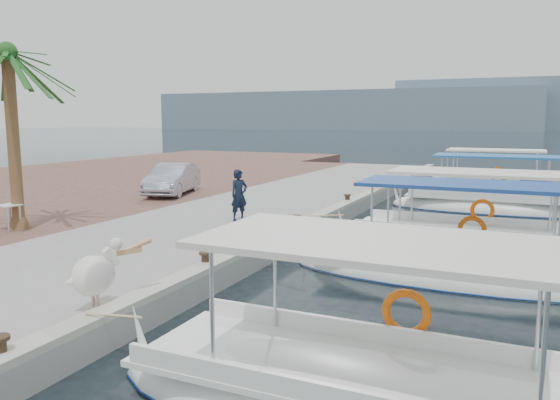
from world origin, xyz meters
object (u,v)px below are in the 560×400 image
(fishing_caique_e, at_px, (489,193))
(pelican, at_px, (96,274))
(date_palm, at_px, (7,54))
(fishing_caique_b, at_px, (452,274))
(fishing_caique_c, at_px, (466,247))
(parked_car, at_px, (172,179))
(fisherman, at_px, (239,195))
(fishing_caique_d, at_px, (491,206))

(fishing_caique_e, xyz_separation_m, pelican, (-4.80, -21.05, 0.97))
(fishing_caique_e, height_order, date_palm, date_palm)
(fishing_caique_b, distance_m, fishing_caique_c, 3.02)
(fishing_caique_c, bearing_deg, parked_car, 164.80)
(fishing_caique_c, height_order, pelican, fishing_caique_c)
(fishing_caique_e, relative_size, fisherman, 4.53)
(fishing_caique_c, height_order, parked_car, fishing_caique_c)
(fishing_caique_c, xyz_separation_m, parked_car, (-12.16, 3.30, 1.02))
(fishing_caique_e, relative_size, date_palm, 1.24)
(fishing_caique_d, distance_m, fisherman, 10.88)
(fishing_caique_b, relative_size, fishing_caique_c, 1.00)
(parked_car, bearing_deg, fishing_caique_e, 19.11)
(fishing_caique_e, xyz_separation_m, fisherman, (-6.49, -13.06, 1.18))
(pelican, height_order, date_palm, date_palm)
(fisherman, distance_m, date_palm, 7.59)
(fisherman, bearing_deg, fishing_caique_e, 1.27)
(fishing_caique_b, xyz_separation_m, date_palm, (-11.84, -1.61, 5.28))
(fishing_caique_b, relative_size, fishing_caique_d, 0.98)
(fishing_caique_e, height_order, parked_car, fishing_caique_e)
(fishing_caique_d, bearing_deg, fishing_caique_c, -91.37)
(date_palm, bearing_deg, fishing_caique_e, 55.07)
(fishing_caique_b, height_order, fisherman, fishing_caique_b)
(date_palm, bearing_deg, fishing_caique_d, 45.15)
(fishing_caique_d, relative_size, date_palm, 1.31)
(pelican, bearing_deg, date_palm, 148.08)
(fishing_caique_b, bearing_deg, fishing_caique_c, 89.89)
(fishing_caique_d, bearing_deg, fisherman, -129.09)
(fishing_caique_d, xyz_separation_m, fishing_caique_e, (-0.33, 4.66, -0.06))
(fishing_caique_c, xyz_separation_m, fishing_caique_d, (0.18, 7.46, 0.06))
(fishing_caique_e, height_order, fisherman, fishing_caique_e)
(fisherman, distance_m, parked_car, 6.95)
(fisherman, relative_size, parked_car, 0.41)
(fishing_caique_c, distance_m, fishing_caique_e, 12.12)
(fishing_caique_e, relative_size, pelican, 4.96)
(fishing_caique_d, xyz_separation_m, pelican, (-5.13, -16.39, 0.91))
(fishing_caique_c, height_order, date_palm, date_palm)
(fishing_caique_b, xyz_separation_m, fisherman, (-6.64, 2.08, 1.18))
(fishing_caique_d, height_order, fisherman, fishing_caique_d)
(fishing_caique_b, xyz_separation_m, fishing_caique_c, (0.01, 3.02, -0.00))
(pelican, relative_size, date_palm, 0.25)
(fishing_caique_b, bearing_deg, fisherman, 162.57)
(fishing_caique_b, distance_m, pelican, 7.76)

